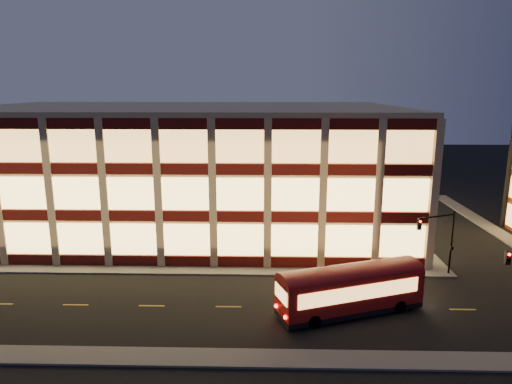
{
  "coord_description": "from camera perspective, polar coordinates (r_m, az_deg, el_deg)",
  "views": [
    {
      "loc": [
        6.97,
        -38.44,
        16.56
      ],
      "look_at": [
        5.78,
        8.0,
        5.97
      ],
      "focal_mm": 32.0,
      "sensor_mm": 36.0,
      "label": 1
    }
  ],
  "objects": [
    {
      "name": "ground",
      "position": [
        42.43,
        -8.24,
        -10.27
      ],
      "size": [
        200.0,
        200.0,
        0.0
      ],
      "primitive_type": "plane",
      "color": "black",
      "rests_on": "ground"
    },
    {
      "name": "sidewalk_near",
      "position": [
        31.11,
        -12.44,
        -19.49
      ],
      "size": [
        100.0,
        2.0,
        0.15
      ],
      "primitive_type": "cube",
      "color": "#514F4C",
      "rests_on": "ground"
    },
    {
      "name": "trolley_bus",
      "position": [
        35.48,
        11.71,
        -11.52
      ],
      "size": [
        11.37,
        6.4,
        3.76
      ],
      "rotation": [
        0.0,
        0.0,
        0.35
      ],
      "color": "#8F0907",
      "rests_on": "ground"
    },
    {
      "name": "sidewalk_office_south",
      "position": [
        43.89,
        -11.94,
        -9.51
      ],
      "size": [
        54.0,
        2.0,
        0.15
      ],
      "primitive_type": "cube",
      "color": "#514F4C",
      "rests_on": "ground"
    },
    {
      "name": "traffic_signal_far",
      "position": [
        43.39,
        22.04,
        -4.8
      ],
      "size": [
        3.79,
        1.87,
        6.0
      ],
      "color": "black",
      "rests_on": "ground"
    },
    {
      "name": "sidewalk_tower_west",
      "position": [
        63.84,
        26.51,
        -3.51
      ],
      "size": [
        2.0,
        30.0,
        0.15
      ],
      "primitive_type": "cube",
      "color": "#514F4C",
      "rests_on": "ground"
    },
    {
      "name": "sidewalk_office_east",
      "position": [
        60.02,
        16.93,
        -3.67
      ],
      "size": [
        2.0,
        30.0,
        0.15
      ],
      "primitive_type": "cube",
      "color": "#514F4C",
      "rests_on": "ground"
    },
    {
      "name": "office_building",
      "position": [
        56.99,
        -8.56,
        3.3
      ],
      "size": [
        50.45,
        30.45,
        14.5
      ],
      "color": "tan",
      "rests_on": "ground"
    }
  ]
}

